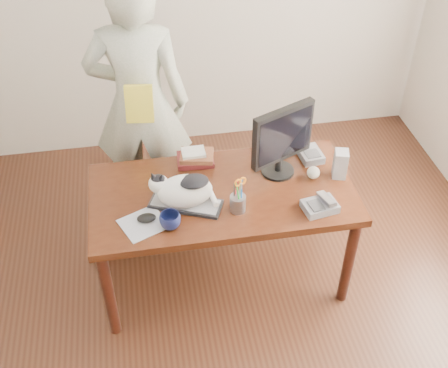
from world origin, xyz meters
TOP-DOWN VIEW (x-y plane):
  - room at (0.00, 0.00)m, footprint 4.50×4.50m
  - desk at (0.00, 0.68)m, footprint 1.60×0.80m
  - keyboard at (-0.23, 0.51)m, footprint 0.45×0.31m
  - cat at (-0.25, 0.52)m, footprint 0.41×0.31m
  - monitor at (0.38, 0.71)m, footprint 0.40×0.27m
  - pen_cup at (0.06, 0.42)m, footprint 0.12×0.12m
  - mousepad at (-0.49, 0.40)m, footprint 0.31×0.30m
  - mouse at (-0.47, 0.42)m, footprint 0.13×0.11m
  - coffee_mug at (-0.34, 0.35)m, footprint 0.16×0.16m
  - phone at (0.53, 0.35)m, footprint 0.22×0.19m
  - speaker at (0.74, 0.62)m, footprint 0.10×0.11m
  - baseball at (0.58, 0.63)m, footprint 0.08×0.08m
  - book_stack at (-0.12, 0.91)m, footprint 0.25×0.19m
  - calculator at (0.62, 0.83)m, footprint 0.15×0.19m
  - person at (-0.44, 1.36)m, footprint 0.74×0.54m
  - held_book at (-0.44, 1.19)m, footprint 0.19×0.13m

SIDE VIEW (x-z plane):
  - desk at x=0.00m, z-range 0.23..0.98m
  - mousepad at x=-0.49m, z-range 0.75..0.76m
  - keyboard at x=-0.23m, z-range 0.75..0.77m
  - mouse at x=-0.47m, z-range 0.75..0.80m
  - calculator at x=0.62m, z-range 0.75..0.80m
  - phone at x=0.53m, z-range 0.74..0.82m
  - book_stack at x=-0.12m, z-range 0.74..0.83m
  - baseball at x=0.58m, z-range 0.75..0.83m
  - coffee_mug at x=-0.34m, z-range 0.75..0.84m
  - pen_cup at x=0.06m, z-range 0.70..0.93m
  - speaker at x=0.74m, z-range 0.75..0.93m
  - cat at x=-0.25m, z-range 0.75..0.99m
  - person at x=-0.44m, z-range 0.00..1.88m
  - monitor at x=0.38m, z-range 0.78..1.26m
  - held_book at x=-0.44m, z-range 0.93..1.17m
  - room at x=0.00m, z-range -0.90..3.60m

